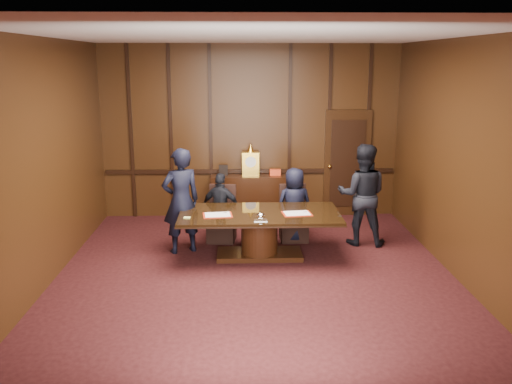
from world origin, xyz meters
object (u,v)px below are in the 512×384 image
witness_left (181,201)px  signatory_left (221,208)px  signatory_right (294,205)px  witness_right (362,195)px  sideboard (251,195)px  conference_table (259,227)px

witness_left → signatory_left: bearing=-166.1°
signatory_right → witness_right: bearing=158.3°
sideboard → signatory_left: sideboard is taller
sideboard → witness_left: 2.34m
conference_table → witness_left: size_ratio=1.47×
conference_table → witness_right: (1.82, 0.62, 0.38)m
sideboard → signatory_left: bearing=-110.9°
conference_table → signatory_right: signatory_right is taller
conference_table → witness_right: bearing=18.9°
witness_left → sideboard: bearing=-145.6°
signatory_right → signatory_left: bearing=-13.0°
sideboard → witness_right: witness_right is taller
sideboard → signatory_left: size_ratio=1.28×
sideboard → witness_left: witness_left is taller
signatory_right → witness_right: 1.20m
witness_right → sideboard: bearing=-28.9°
signatory_right → witness_left: 2.03m
signatory_left → witness_left: (-0.65, -0.50, 0.27)m
sideboard → signatory_right: sideboard is taller
signatory_left → witness_right: bearing=-166.1°
sideboard → witness_right: (1.91, -1.64, 0.41)m
sideboard → signatory_right: 1.65m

